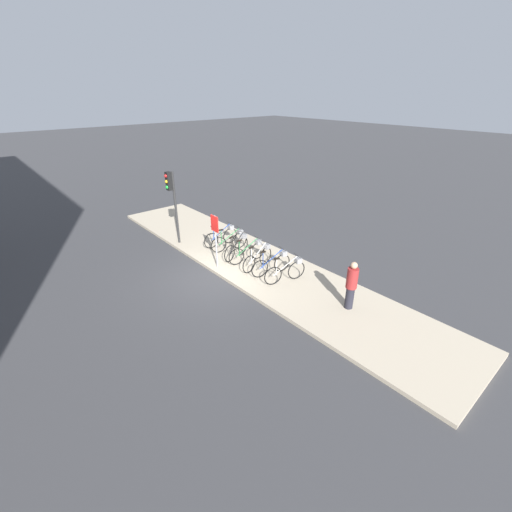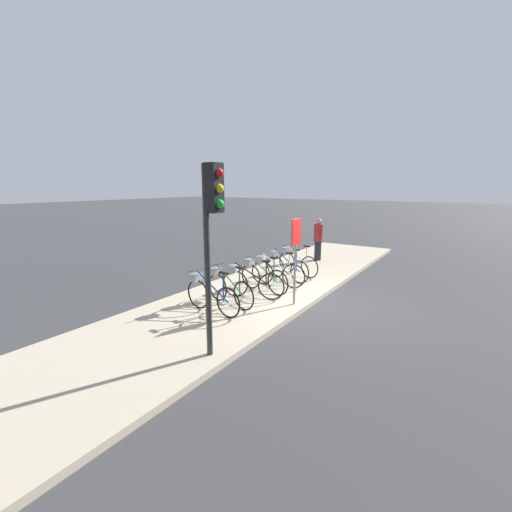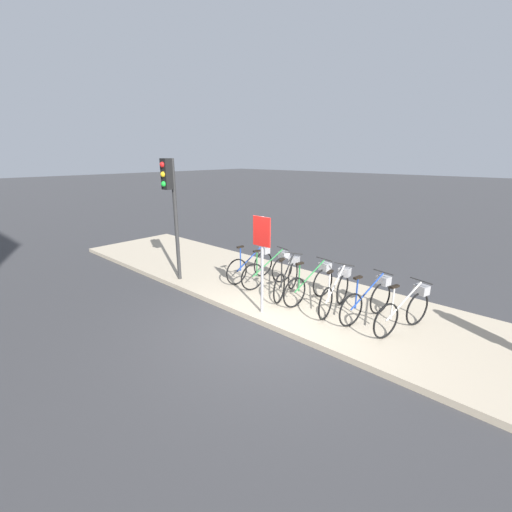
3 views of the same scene
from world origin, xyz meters
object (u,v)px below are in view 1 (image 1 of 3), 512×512
(parked_bicycle_1, at_px, (231,240))
(sign_post, at_px, (215,233))
(parked_bicycle_6, at_px, (287,270))
(traffic_light, at_px, (172,193))
(parked_bicycle_5, at_px, (273,263))
(parked_bicycle_4, at_px, (259,257))
(parked_bicycle_2, at_px, (238,246))
(parked_bicycle_3, at_px, (249,251))
(parked_bicycle_0, at_px, (223,236))
(pedestrian, at_px, (351,285))

(parked_bicycle_1, bearing_deg, sign_post, -56.93)
(parked_bicycle_6, height_order, traffic_light, traffic_light)
(parked_bicycle_1, xyz_separation_m, parked_bicycle_5, (2.69, -0.09, 0.00))
(parked_bicycle_4, bearing_deg, parked_bicycle_2, -179.31)
(traffic_light, bearing_deg, parked_bicycle_4, 16.88)
(parked_bicycle_5, height_order, traffic_light, traffic_light)
(parked_bicycle_3, bearing_deg, parked_bicycle_0, 176.13)
(parked_bicycle_2, xyz_separation_m, parked_bicycle_5, (2.01, 0.08, 0.00))
(parked_bicycle_1, bearing_deg, parked_bicycle_4, -4.54)
(parked_bicycle_1, distance_m, parked_bicycle_4, 1.98)
(parked_bicycle_3, relative_size, parked_bicycle_6, 1.02)
(parked_bicycle_5, height_order, parked_bicycle_6, same)
(parked_bicycle_5, height_order, pedestrian, pedestrian)
(parked_bicycle_4, distance_m, pedestrian, 3.91)
(pedestrian, bearing_deg, parked_bicycle_3, -176.14)
(parked_bicycle_3, bearing_deg, parked_bicycle_1, 175.08)
(parked_bicycle_1, distance_m, parked_bicycle_2, 0.70)
(parked_bicycle_5, distance_m, traffic_light, 5.34)
(parked_bicycle_5, distance_m, sign_post, 2.41)
(parked_bicycle_4, relative_size, sign_post, 0.79)
(pedestrian, distance_m, traffic_light, 8.28)
(parked_bicycle_3, height_order, traffic_light, traffic_light)
(parked_bicycle_3, xyz_separation_m, pedestrian, (4.52, 0.30, 0.39))
(parked_bicycle_2, xyz_separation_m, parked_bicycle_4, (1.30, 0.02, 0.00))
(parked_bicycle_0, relative_size, traffic_light, 0.52)
(parked_bicycle_0, height_order, traffic_light, traffic_light)
(parked_bicycle_5, bearing_deg, parked_bicycle_0, 178.12)
(parked_bicycle_2, height_order, sign_post, sign_post)
(parked_bicycle_1, xyz_separation_m, parked_bicycle_3, (1.33, -0.11, 0.00))
(parked_bicycle_5, relative_size, parked_bicycle_6, 1.01)
(parked_bicycle_1, relative_size, pedestrian, 1.01)
(parked_bicycle_3, bearing_deg, parked_bicycle_4, -3.77)
(parked_bicycle_0, xyz_separation_m, parked_bicycle_1, (0.64, -0.02, 0.00))
(parked_bicycle_2, relative_size, sign_post, 0.76)
(sign_post, bearing_deg, parked_bicycle_4, 47.55)
(parked_bicycle_4, bearing_deg, sign_post, -132.45)
(parked_bicycle_3, relative_size, sign_post, 0.79)
(parked_bicycle_1, bearing_deg, parked_bicycle_3, -4.92)
(parked_bicycle_1, bearing_deg, parked_bicycle_5, -1.93)
(parked_bicycle_6, xyz_separation_m, pedestrian, (2.43, 0.29, 0.39))
(parked_bicycle_5, distance_m, pedestrian, 3.19)
(pedestrian, relative_size, traffic_light, 0.51)
(parked_bicycle_2, distance_m, sign_post, 1.54)
(parked_bicycle_1, bearing_deg, traffic_light, -146.75)
(parked_bicycle_2, bearing_deg, parked_bicycle_4, 0.69)
(parked_bicycle_0, distance_m, parked_bicycle_5, 3.33)
(parked_bicycle_4, bearing_deg, traffic_light, -163.12)
(parked_bicycle_3, bearing_deg, pedestrian, 3.86)
(parked_bicycle_4, bearing_deg, parked_bicycle_1, 175.46)
(parked_bicycle_6, distance_m, pedestrian, 2.48)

